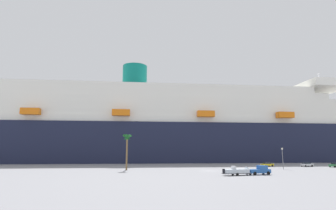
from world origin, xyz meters
name	(u,v)px	position (x,y,z in m)	size (l,w,h in m)	color
ground_plane	(181,165)	(0.00, 30.00, 0.00)	(600.00, 600.00, 0.00)	gray
cruise_ship	(199,131)	(19.42, 63.70, 16.37)	(270.55, 64.86, 56.61)	#191E38
pickup_truck	(260,170)	(7.17, -15.18, 1.04)	(5.73, 2.61, 2.20)	#2659A5
small_boat_on_trailer	(239,171)	(1.45, -15.61, 0.96)	(8.52, 2.52, 2.15)	#595960
palm_tree	(127,141)	(-23.10, 8.08, 8.56)	(2.99, 2.70, 10.70)	brown
street_lamp	(282,155)	(24.78, 0.68, 4.42)	(0.56, 0.56, 6.62)	slate
parked_car_yellow_taxi	(267,164)	(28.55, 15.51, 0.83)	(4.76, 2.44, 1.58)	yellow
parked_car_green_wagon	(335,165)	(49.41, 6.26, 0.83)	(4.85, 2.56, 1.58)	#2D723F
parked_car_silver_sedan	(307,164)	(42.46, 12.04, 0.83)	(4.72, 2.40, 1.58)	silver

